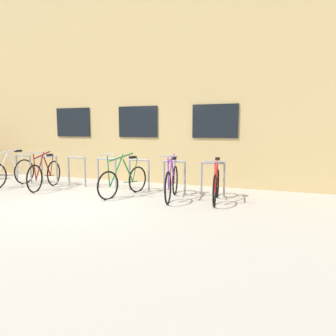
{
  "coord_description": "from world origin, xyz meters",
  "views": [
    {
      "loc": [
        4.28,
        -5.55,
        1.66
      ],
      "look_at": [
        1.59,
        1.6,
        0.7
      ],
      "focal_mm": 33.32,
      "sensor_mm": 36.0,
      "label": 1
    }
  ],
  "objects": [
    {
      "name": "ground_plane",
      "position": [
        0.0,
        0.0,
        0.0
      ],
      "size": [
        42.0,
        42.0,
        0.0
      ],
      "primitive_type": "plane",
      "color": "#B2ADA0"
    },
    {
      "name": "storefront_building",
      "position": [
        0.0,
        5.85,
        3.4
      ],
      "size": [
        28.0,
        5.34,
        6.79
      ],
      "color": "tan",
      "rests_on": "ground"
    },
    {
      "name": "bike_rack",
      "position": [
        -0.35,
        1.9,
        0.52
      ],
      "size": [
        6.62,
        0.05,
        0.86
      ],
      "color": "gray",
      "rests_on": "ground"
    },
    {
      "name": "bicycle_red",
      "position": [
        2.83,
        1.44,
        0.38
      ],
      "size": [
        0.44,
        1.66,
        1.0
      ],
      "color": "black",
      "rests_on": "ground"
    },
    {
      "name": "bicycle_white",
      "position": [
        -3.16,
        1.22,
        0.41
      ],
      "size": [
        0.44,
        1.77,
        1.1
      ],
      "color": "black",
      "rests_on": "ground"
    },
    {
      "name": "bicycle_green",
      "position": [
        0.52,
        1.26,
        0.39
      ],
      "size": [
        0.57,
        1.74,
        1.1
      ],
      "color": "black",
      "rests_on": "ground"
    },
    {
      "name": "bicycle_purple",
      "position": [
        1.78,
        1.34,
        0.4
      ],
      "size": [
        0.49,
        1.77,
        1.09
      ],
      "color": "black",
      "rests_on": "ground"
    },
    {
      "name": "bicycle_maroon",
      "position": [
        -1.98,
        1.29,
        0.4
      ],
      "size": [
        0.53,
        1.72,
        1.07
      ],
      "color": "black",
      "rests_on": "ground"
    }
  ]
}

